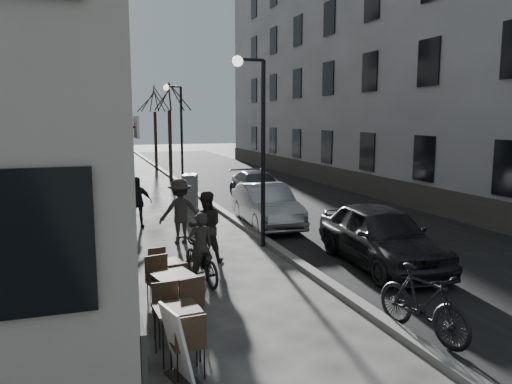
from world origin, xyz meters
TOP-DOWN VIEW (x-y plane):
  - ground at (0.00, 0.00)m, footprint 120.00×120.00m
  - road at (3.85, 16.00)m, footprint 7.30×60.00m
  - kerb at (0.20, 16.00)m, footprint 0.25×60.00m
  - building_left at (-6.00, 16.50)m, footprint 4.00×35.00m
  - building_right at (9.50, 16.50)m, footprint 4.00×35.00m
  - streetlamp_near at (-0.17, 6.00)m, footprint 0.90×0.28m
  - streetlamp_far at (-0.17, 18.00)m, footprint 0.90×0.28m
  - tree_near at (-0.10, 21.00)m, footprint 2.40×2.40m
  - tree_far at (-0.10, 27.00)m, footprint 2.40×2.40m
  - bistro_set_a at (-3.36, 0.31)m, footprint 0.68×1.58m
  - bistro_set_b at (-3.17, 1.78)m, footprint 0.81×1.68m
  - bistro_set_c at (-3.08, 3.00)m, footprint 0.64×1.42m
  - sign_board at (-3.46, -0.36)m, footprint 0.50×0.67m
  - utility_cabinet at (-0.80, 12.07)m, footprint 0.76×1.03m
  - bicycle at (-2.28, 3.60)m, footprint 0.89×1.85m
  - cyclist_rider at (-2.28, 3.60)m, footprint 0.61×0.45m
  - pedestrian_near at (-1.84, 5.00)m, footprint 0.95×0.79m
  - pedestrian_mid at (-2.08, 7.09)m, footprint 1.22×0.76m
  - pedestrian_far at (-3.04, 9.55)m, footprint 0.99×0.46m
  - car_near at (2.05, 3.37)m, footprint 2.01×4.41m
  - car_mid at (1.00, 8.47)m, footprint 1.66×4.18m
  - car_far at (2.30, 13.15)m, footprint 1.92×4.34m
  - moped at (0.51, -0.23)m, footprint 0.86×1.96m

SIDE VIEW (x-z plane):
  - ground at x=0.00m, z-range 0.00..0.00m
  - road at x=3.85m, z-range 0.00..0.00m
  - kerb at x=0.20m, z-range 0.00..0.12m
  - bistro_set_c at x=-3.08m, z-range 0.01..0.82m
  - sign_board at x=-3.46m, z-range -0.10..0.95m
  - bicycle at x=-2.28m, z-range 0.00..0.93m
  - bistro_set_a at x=-3.36m, z-range 0.01..0.93m
  - bistro_set_b at x=-3.17m, z-range 0.01..0.97m
  - moped at x=0.51m, z-range 0.00..1.14m
  - car_far at x=2.30m, z-range 0.00..1.24m
  - car_mid at x=1.00m, z-range 0.00..1.35m
  - utility_cabinet at x=-0.80m, z-range 0.00..1.37m
  - car_near at x=2.05m, z-range 0.00..1.47m
  - cyclist_rider at x=-2.28m, z-range 0.00..1.52m
  - pedestrian_far at x=-3.04m, z-range 0.00..1.65m
  - pedestrian_near at x=-1.84m, z-range 0.00..1.76m
  - pedestrian_mid at x=-2.08m, z-range 0.00..1.82m
  - streetlamp_near at x=-0.17m, z-range 0.62..5.71m
  - streetlamp_far at x=-0.17m, z-range 0.62..5.71m
  - tree_near at x=-0.10m, z-range 1.81..7.51m
  - tree_far at x=-0.10m, z-range 1.81..7.51m
  - building_left at x=-6.00m, z-range 0.00..16.00m
  - building_right at x=9.50m, z-range 0.00..16.00m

